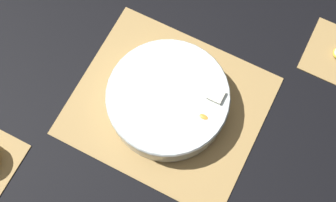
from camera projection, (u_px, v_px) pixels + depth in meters
ground_plane at (168, 106)px, 1.07m from camera, size 6.00×6.00×0.00m
bamboo_mat_center at (168, 105)px, 1.07m from camera, size 0.42×0.36×0.01m
fruit_salad_bowl at (168, 99)px, 1.03m from camera, size 0.27×0.27×0.08m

